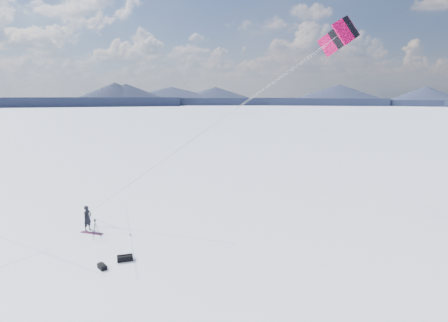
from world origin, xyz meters
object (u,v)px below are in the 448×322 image
(gear_bag_b, at_px, (102,266))
(tripod, at_px, (95,226))
(snowboard, at_px, (92,233))
(snowkiter, at_px, (88,230))
(gear_bag_a, at_px, (125,258))

(gear_bag_b, bearing_deg, tripod, 163.00)
(snowboard, distance_m, tripod, 1.32)
(gear_bag_b, bearing_deg, snowkiter, 166.43)
(snowkiter, relative_size, tripod, 1.35)
(snowboard, xyz_separation_m, tripod, (0.78, -0.73, 0.78))
(snowboard, bearing_deg, gear_bag_b, -47.48)
(snowboard, bearing_deg, gear_bag_a, -33.71)
(snowkiter, xyz_separation_m, gear_bag_a, (4.65, -3.59, 0.16))
(snowkiter, distance_m, tripod, 1.92)
(tripod, bearing_deg, gear_bag_a, -75.12)
(snowkiter, bearing_deg, gear_bag_a, -115.26)
(snowboard, xyz_separation_m, gear_bag_a, (4.11, -3.17, 0.14))
(gear_bag_b, bearing_deg, snowboard, 164.95)
(gear_bag_a, height_order, gear_bag_b, gear_bag_a)
(tripod, height_order, gear_bag_b, tripod)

